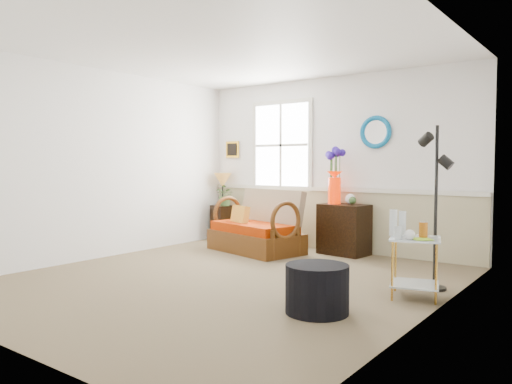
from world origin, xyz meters
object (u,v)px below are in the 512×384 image
Objects in this scene: cabinet at (344,229)px; floor_lamp at (436,208)px; lamp_stand at (223,222)px; side_table at (415,268)px; ottoman at (317,289)px; loveseat at (256,221)px.

cabinet is 2.15m from floor_lamp.
side_table is at bearing -24.07° from lamp_stand.
lamp_stand is at bearing -174.36° from cabinet.
lamp_stand is 2.32m from cabinet.
lamp_stand is 1.00× the size of side_table.
cabinet is 1.30× the size of ottoman.
floor_lamp reaches higher than ottoman.
side_table is (3.93, -1.76, 0.00)m from lamp_stand.
cabinet is at bearing 133.47° from side_table.
cabinet is at bearing -1.37° from lamp_stand.
floor_lamp is (0.06, 0.44, 0.55)m from side_table.
cabinet is (2.32, -0.06, 0.07)m from lamp_stand.
ottoman is (3.42, -2.76, -0.08)m from lamp_stand.
ottoman is (1.10, -2.71, -0.15)m from cabinet.
floor_lamp reaches higher than lamp_stand.
floor_lamp is at bearing -18.28° from lamp_stand.
lamp_stand is 4.31m from side_table.
loveseat is 2.93m from floor_lamp.
cabinet is at bearing 166.25° from floor_lamp.
ottoman is (2.25, -2.13, -0.24)m from loveseat.
loveseat is at bearing -28.52° from lamp_stand.
cabinet is 1.23× the size of side_table.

